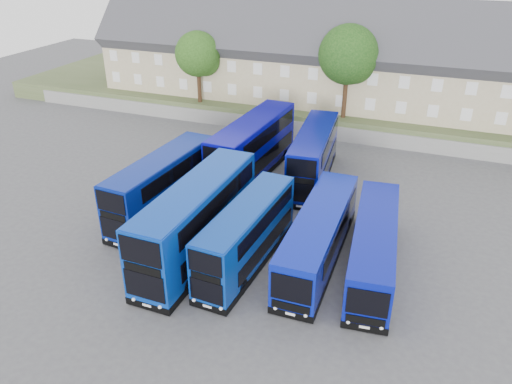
# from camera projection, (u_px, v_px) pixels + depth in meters

# --- Properties ---
(ground) EXTENTS (120.00, 120.00, 0.00)m
(ground) POSITION_uv_depth(u_px,v_px,m) (222.00, 268.00, 31.21)
(ground) COLOR #4C4C51
(ground) RESTS_ON ground
(retaining_wall) EXTENTS (70.00, 0.40, 1.50)m
(retaining_wall) POSITION_uv_depth(u_px,v_px,m) (320.00, 131.00, 50.76)
(retaining_wall) COLOR slate
(retaining_wall) RESTS_ON ground
(earth_bank) EXTENTS (80.00, 20.00, 2.00)m
(earth_bank) POSITION_uv_depth(u_px,v_px,m) (341.00, 101.00, 58.94)
(earth_bank) COLOR #465730
(earth_bank) RESTS_ON ground
(terrace_row) EXTENTS (54.00, 10.40, 11.20)m
(terrace_row) POSITION_uv_depth(u_px,v_px,m) (337.00, 61.00, 53.05)
(terrace_row) COLOR tan
(terrace_row) RESTS_ON earth_bank
(dd_front_left) EXTENTS (3.35, 11.23, 4.40)m
(dd_front_left) POSITION_uv_depth(u_px,v_px,m) (163.00, 187.00, 36.45)
(dd_front_left) COLOR navy
(dd_front_left) RESTS_ON ground
(dd_front_mid) EXTENTS (3.07, 12.37, 4.89)m
(dd_front_mid) POSITION_uv_depth(u_px,v_px,m) (197.00, 221.00, 31.56)
(dd_front_mid) COLOR #0836A4
(dd_front_mid) RESTS_ON ground
(dd_front_right) EXTENTS (2.94, 10.33, 4.06)m
(dd_front_right) POSITION_uv_depth(u_px,v_px,m) (247.00, 237.00, 30.74)
(dd_front_right) COLOR #08349D
(dd_front_right) RESTS_ON ground
(dd_rear_left) EXTENTS (3.61, 12.36, 4.85)m
(dd_rear_left) POSITION_uv_depth(u_px,v_px,m) (253.00, 149.00, 42.33)
(dd_rear_left) COLOR #08089D
(dd_rear_left) RESTS_ON ground
(dd_rear_right) EXTENTS (3.57, 11.24, 4.40)m
(dd_rear_right) POSITION_uv_depth(u_px,v_px,m) (313.00, 157.00, 41.34)
(dd_rear_right) COLOR #081095
(dd_rear_right) RESTS_ON ground
(coach_east_a) EXTENTS (2.76, 12.30, 3.35)m
(coach_east_a) POSITION_uv_depth(u_px,v_px,m) (319.00, 237.00, 31.34)
(coach_east_a) COLOR #091AA8
(coach_east_a) RESTS_ON ground
(coach_east_b) EXTENTS (3.65, 11.98, 3.22)m
(coach_east_b) POSITION_uv_depth(u_px,v_px,m) (374.00, 248.00, 30.40)
(coach_east_b) COLOR #08149A
(coach_east_b) RESTS_ON ground
(tree_west) EXTENTS (4.80, 4.80, 7.65)m
(tree_west) POSITION_uv_depth(u_px,v_px,m) (199.00, 56.00, 53.19)
(tree_west) COLOR #382314
(tree_west) RESTS_ON earth_bank
(tree_mid) EXTENTS (5.76, 5.76, 9.18)m
(tree_mid) POSITION_uv_depth(u_px,v_px,m) (350.00, 57.00, 48.04)
(tree_mid) COLOR #382314
(tree_mid) RESTS_ON earth_bank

